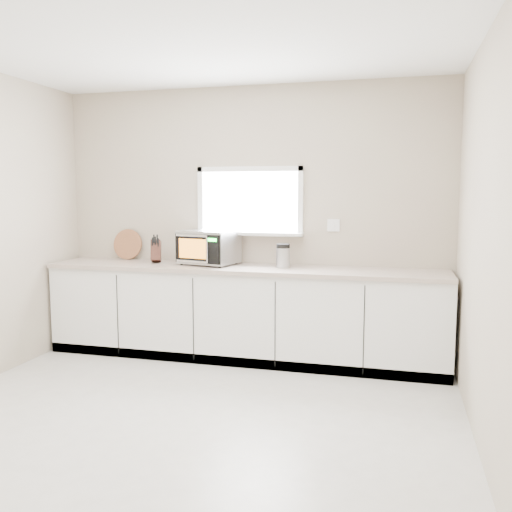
% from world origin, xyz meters
% --- Properties ---
extents(ground, '(4.00, 4.00, 0.00)m').
position_xyz_m(ground, '(0.00, 0.00, 0.00)').
color(ground, beige).
rests_on(ground, ground).
extents(back_wall, '(4.00, 0.17, 2.70)m').
position_xyz_m(back_wall, '(0.00, 2.00, 1.36)').
color(back_wall, '#B9AE93').
rests_on(back_wall, ground).
extents(cabinets, '(3.92, 0.60, 0.88)m').
position_xyz_m(cabinets, '(0.00, 1.70, 0.44)').
color(cabinets, white).
rests_on(cabinets, ground).
extents(countertop, '(3.92, 0.64, 0.04)m').
position_xyz_m(countertop, '(0.00, 1.69, 0.90)').
color(countertop, '#B5A395').
rests_on(countertop, cabinets).
extents(microwave, '(0.61, 0.52, 0.34)m').
position_xyz_m(microwave, '(-0.37, 1.77, 1.10)').
color(microwave, black).
rests_on(microwave, countertop).
extents(knife_block, '(0.16, 0.22, 0.29)m').
position_xyz_m(knife_block, '(-0.94, 1.76, 1.05)').
color(knife_block, '#4E261B').
rests_on(knife_block, countertop).
extents(cutting_board, '(0.33, 0.08, 0.33)m').
position_xyz_m(cutting_board, '(-1.36, 1.94, 1.08)').
color(cutting_board, brown).
rests_on(cutting_board, countertop).
extents(coffee_grinder, '(0.15, 0.15, 0.23)m').
position_xyz_m(coffee_grinder, '(0.40, 1.74, 1.04)').
color(coffee_grinder, '#A8AAAF').
rests_on(coffee_grinder, countertop).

